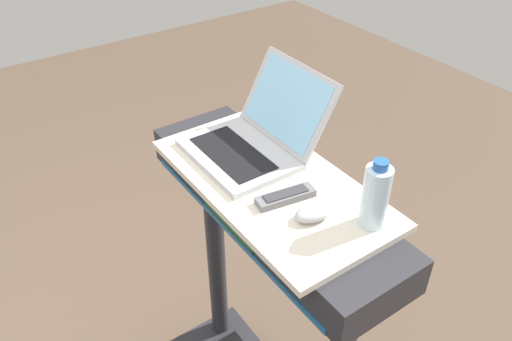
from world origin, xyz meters
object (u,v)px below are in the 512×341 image
object	(u,v)px
computer_mouse	(314,213)
tv_remote	(286,197)
water_bottle	(375,196)
laptop	(254,137)

from	to	relation	value
computer_mouse	tv_remote	world-z (taller)	computer_mouse
computer_mouse	water_bottle	distance (m)	0.16
water_bottle	tv_remote	size ratio (longest dim) A/B	1.12
tv_remote	computer_mouse	bearing A→B (deg)	7.81
laptop	computer_mouse	distance (m)	0.34
tv_remote	laptop	bearing A→B (deg)	164.73
laptop	water_bottle	xyz separation A→B (m)	(0.43, 0.05, 0.04)
laptop	computer_mouse	world-z (taller)	laptop
laptop	computer_mouse	size ratio (longest dim) A/B	3.56
laptop	tv_remote	distance (m)	0.25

